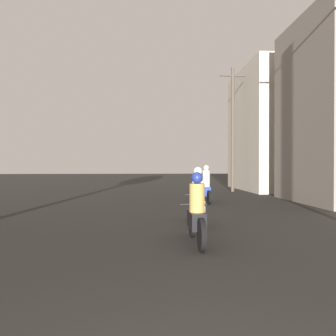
% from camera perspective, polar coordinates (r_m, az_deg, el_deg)
% --- Properties ---
extents(motorcycle_black, '(0.60, 1.93, 1.50)m').
position_cam_1_polar(motorcycle_black, '(6.97, 5.01, -8.12)').
color(motorcycle_black, black).
rests_on(motorcycle_black, ground_plane).
extents(motorcycle_white, '(0.60, 1.96, 1.60)m').
position_cam_1_polar(motorcycle_white, '(9.23, 5.16, -5.78)').
color(motorcycle_white, black).
rests_on(motorcycle_white, ground_plane).
extents(motorcycle_blue, '(0.60, 2.08, 1.65)m').
position_cam_1_polar(motorcycle_blue, '(14.58, 6.64, -3.36)').
color(motorcycle_blue, black).
rests_on(motorcycle_blue, ground_plane).
extents(building_right_far, '(5.01, 6.98, 8.00)m').
position_cam_1_polar(building_right_far, '(23.20, 18.60, 6.32)').
color(building_right_far, beige).
rests_on(building_right_far, ground_plane).
extents(utility_pole_far, '(1.60, 0.20, 7.66)m').
position_cam_1_polar(utility_pole_far, '(20.76, 11.19, 7.01)').
color(utility_pole_far, '#4C4238').
rests_on(utility_pole_far, ground_plane).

